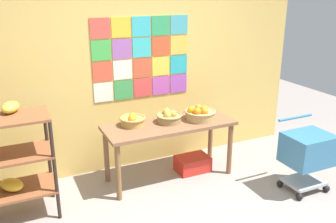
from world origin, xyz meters
TOP-DOWN VIEW (x-y plane):
  - back_wall_with_art at (0.00, 1.91)m, footprint 4.51×0.07m
  - display_table at (0.17, 1.35)m, footprint 1.55×0.58m
  - fruit_basket_back_left at (0.57, 1.33)m, footprint 0.37×0.37m
  - fruit_basket_left at (-0.24, 1.48)m, footprint 0.30×0.30m
  - fruit_basket_back_right at (0.19, 1.40)m, footprint 0.30×0.30m
  - produce_crate_under_table at (0.51, 1.38)m, footprint 0.41×0.29m
  - shopping_cart at (1.45, 0.44)m, footprint 0.50×0.46m

SIDE VIEW (x-z plane):
  - produce_crate_under_table at x=0.51m, z-range 0.00..0.19m
  - shopping_cart at x=1.45m, z-range 0.07..0.89m
  - display_table at x=0.17m, z-range 0.26..0.96m
  - fruit_basket_back_right at x=0.19m, z-range 0.69..0.84m
  - fruit_basket_left at x=-0.24m, z-range 0.69..0.84m
  - fruit_basket_back_left at x=0.57m, z-range 0.69..0.86m
  - back_wall_with_art at x=0.00m, z-range 0.00..2.63m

